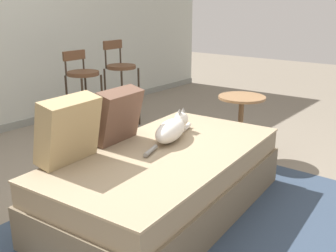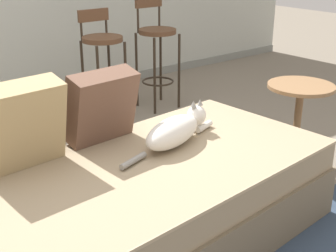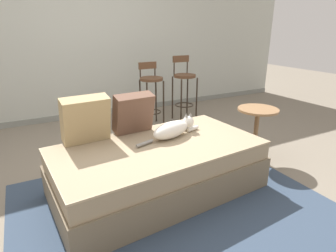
% 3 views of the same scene
% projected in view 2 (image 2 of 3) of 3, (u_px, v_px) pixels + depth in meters
% --- Properties ---
extents(ground_plane, '(16.00, 16.00, 0.00)m').
position_uv_depth(ground_plane, '(117.00, 207.00, 2.78)').
color(ground_plane, slate).
rests_on(ground_plane, ground).
extents(couch, '(1.91, 1.13, 0.46)m').
position_uv_depth(couch, '(157.00, 201.00, 2.40)').
color(couch, '#766750').
rests_on(couch, ground).
extents(throw_pillow_corner, '(0.42, 0.26, 0.43)m').
position_uv_depth(throw_pillow_corner, '(20.00, 125.00, 2.19)').
color(throw_pillow_corner, tan).
rests_on(throw_pillow_corner, couch).
extents(throw_pillow_middle, '(0.39, 0.25, 0.40)m').
position_uv_depth(throw_pillow_middle, '(101.00, 106.00, 2.48)').
color(throw_pillow_middle, brown).
rests_on(throw_pillow_middle, couch).
extents(cat, '(0.73, 0.29, 0.19)m').
position_uv_depth(cat, '(176.00, 130.00, 2.50)').
color(cat, white).
rests_on(cat, couch).
extents(bar_stool_near_window, '(0.34, 0.34, 0.95)m').
position_uv_depth(bar_stool_near_window, '(102.00, 54.00, 3.94)').
color(bar_stool_near_window, '#2D2319').
rests_on(bar_stool_near_window, ground).
extents(bar_stool_by_doorway, '(0.34, 0.34, 1.01)m').
position_uv_depth(bar_stool_by_doorway, '(157.00, 45.00, 4.26)').
color(bar_stool_by_doorway, '#2D2319').
rests_on(bar_stool_by_doorway, ground).
extents(side_table, '(0.44, 0.44, 0.60)m').
position_uv_depth(side_table, '(298.00, 114.00, 3.15)').
color(side_table, olive).
rests_on(side_table, ground).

